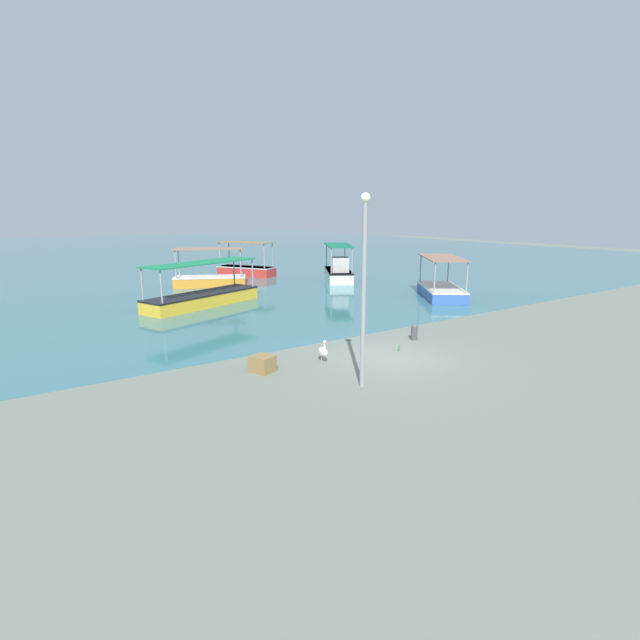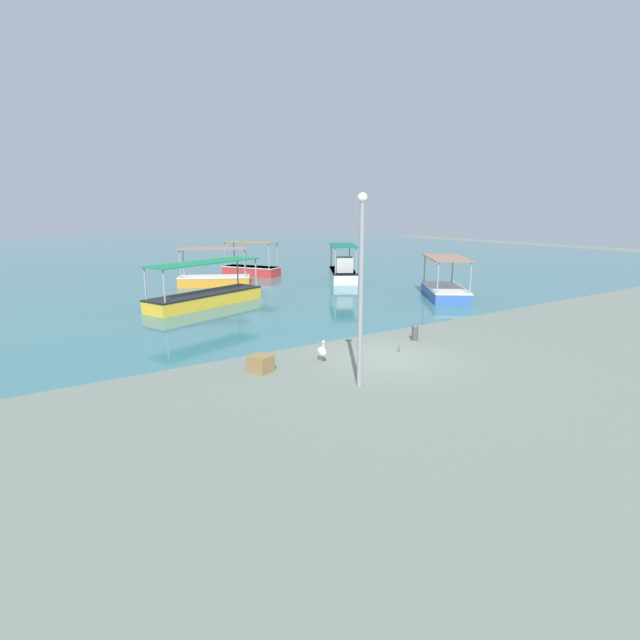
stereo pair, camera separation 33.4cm
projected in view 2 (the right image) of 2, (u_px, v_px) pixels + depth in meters
ground at (388, 358)px, 17.69m from camera, size 120.00×120.00×0.00m
harbor_water at (106, 255)px, 56.60m from camera, size 110.00×90.00×0.00m
fishing_boat_center at (343, 271)px, 36.52m from camera, size 4.20×5.35×2.59m
fishing_boat_near_right at (445, 290)px, 29.46m from camera, size 4.66×5.31×2.39m
fishing_boat_far_right at (206, 296)px, 27.13m from camera, size 7.18×4.12×2.37m
fishing_boat_near_left at (251, 269)px, 39.36m from camera, size 3.70×4.72×2.64m
fishing_boat_outer at (214, 279)px, 33.92m from camera, size 5.03×3.74×2.57m
pelican at (322, 351)px, 17.13m from camera, size 0.41×0.80×0.80m
lamp_post at (361, 281)px, 14.12m from camera, size 0.28×0.28×5.60m
mooring_bollard at (415, 332)px, 19.96m from camera, size 0.27×0.27×0.67m
cargo_crate at (261, 364)px, 16.12m from camera, size 0.84×0.88×0.54m
glass_bottle at (399, 349)px, 18.37m from camera, size 0.07×0.07×0.27m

